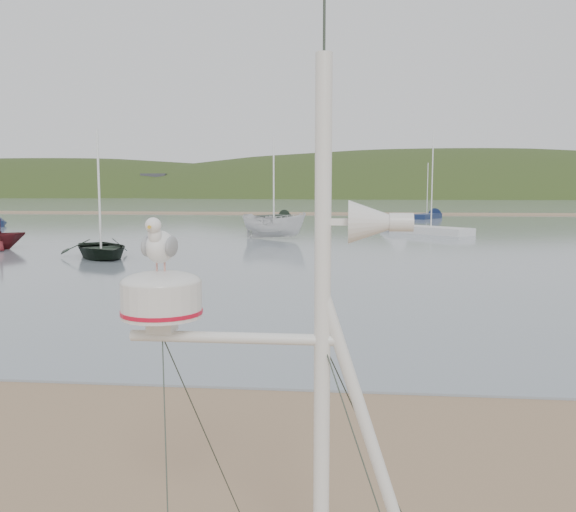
# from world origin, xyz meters

# --- Properties ---
(water) EXTENTS (560.00, 256.00, 0.04)m
(water) POSITION_xyz_m (0.00, 132.00, 0.02)
(water) COLOR slate
(water) RESTS_ON ground
(sandbar) EXTENTS (560.00, 7.00, 0.07)m
(sandbar) POSITION_xyz_m (0.00, 70.00, 0.07)
(sandbar) COLOR #86694D
(sandbar) RESTS_ON water
(hill_ridge) EXTENTS (620.00, 180.00, 80.00)m
(hill_ridge) POSITION_xyz_m (18.52, 235.00, -19.70)
(hill_ridge) COLOR #253515
(hill_ridge) RESTS_ON ground
(far_cottages) EXTENTS (294.40, 6.30, 8.00)m
(far_cottages) POSITION_xyz_m (3.00, 196.00, 4.00)
(far_cottages) COLOR beige
(far_cottages) RESTS_ON ground
(boat_dark) EXTENTS (3.05, 2.51, 4.34)m
(boat_dark) POSITION_xyz_m (-7.99, 21.28, 2.21)
(boat_dark) COLOR black
(boat_dark) RESTS_ON water
(boat_white) EXTENTS (2.13, 2.10, 4.38)m
(boat_white) POSITION_xyz_m (-1.42, 32.46, 2.23)
(boat_white) COLOR silver
(boat_white) RESTS_ON water
(sailboat_blue_far) EXTENTS (4.40, 6.26, 6.30)m
(sailboat_blue_far) POSITION_xyz_m (12.13, 60.94, 0.30)
(sailboat_blue_far) COLOR #132045
(sailboat_blue_far) RESTS_ON ground
(sailboat_dark_mid) EXTENTS (3.74, 5.92, 5.86)m
(sailboat_dark_mid) POSITION_xyz_m (-3.69, 56.69, 0.30)
(sailboat_dark_mid) COLOR black
(sailboat_dark_mid) RESTS_ON ground
(sailboat_white_near) EXTENTS (6.85, 6.93, 7.76)m
(sailboat_white_near) POSITION_xyz_m (7.44, 39.31, 0.30)
(sailboat_white_near) COLOR silver
(sailboat_white_near) RESTS_ON ground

